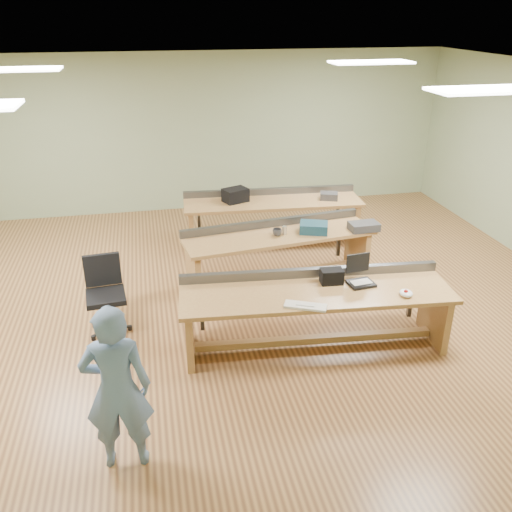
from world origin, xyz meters
name	(u,v)px	position (x,y,z in m)	size (l,w,h in m)	color
floor	(225,303)	(0.00, 0.00, 0.00)	(10.00, 10.00, 0.00)	#A3713E
ceiling	(218,75)	(0.00, 0.00, 3.00)	(10.00, 10.00, 0.00)	silver
wall_back	(191,134)	(0.00, 4.00, 1.50)	(10.00, 0.04, 3.00)	#90A37B
wall_front	(319,408)	(0.00, -4.00, 1.50)	(10.00, 0.04, 3.00)	#90A37B
fluor_panels	(218,78)	(0.00, 0.00, 2.97)	(6.20, 3.50, 0.03)	white
workbench_front	(315,304)	(0.90, -1.22, 0.56)	(3.20, 1.10, 0.86)	#B08B4A
workbench_mid	(279,246)	(0.89, 0.53, 0.55)	(2.85, 1.10, 0.86)	#B08B4A
workbench_back	(272,211)	(1.14, 1.98, 0.56)	(3.03, 0.99, 0.86)	#B08B4A
person	(117,389)	(-1.30, -2.64, 0.80)	(0.58, 0.38, 1.60)	#637EA1
laptop_base	(361,283)	(1.45, -1.21, 0.77)	(0.30, 0.24, 0.03)	black
laptop_screen	(358,263)	(1.44, -1.09, 0.98)	(0.30, 0.01, 0.23)	black
keyboard	(305,306)	(0.66, -1.57, 0.76)	(0.46, 0.15, 0.03)	beige
trackball_mouse	(406,293)	(1.85, -1.56, 0.79)	(0.14, 0.17, 0.07)	white
camera_bag	(332,276)	(1.12, -1.09, 0.84)	(0.26, 0.17, 0.18)	black
task_chair	(107,305)	(-1.52, -0.39, 0.36)	(0.58, 0.58, 0.98)	black
parts_bin_teal	(314,228)	(1.39, 0.48, 0.82)	(0.40, 0.30, 0.14)	#163A49
parts_bin_grey	(364,226)	(2.13, 0.40, 0.81)	(0.42, 0.27, 0.11)	#323134
mug	(277,232)	(0.85, 0.45, 0.80)	(0.13, 0.13, 0.10)	#323134
drinks_can	(284,230)	(0.96, 0.49, 0.81)	(0.07, 0.07, 0.12)	silver
storage_box_back	(235,195)	(0.52, 2.04, 0.86)	(0.39, 0.28, 0.22)	black
tray_back	(329,196)	(2.09, 1.83, 0.81)	(0.29, 0.21, 0.12)	#323134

